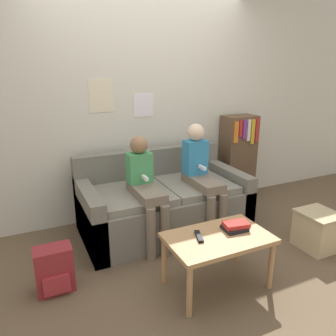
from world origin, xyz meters
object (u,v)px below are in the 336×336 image
Objects in this scene: storage_box at (317,230)px; backpack at (54,270)px; couch at (163,204)px; coffee_table at (218,243)px; person_right at (202,173)px; tv_remote at (199,236)px; bookshelf at (238,158)px; person_left at (145,186)px.

storage_box and backpack have the same top height.
coffee_table is (-0.01, -1.10, 0.10)m from couch.
person_right is 3.05× the size of backpack.
couch is 10.06× the size of tv_remote.
couch is at bearing 26.36° from backpack.
tv_remote is 1.40m from storage_box.
tv_remote is at bearing -178.78° from storage_box.
coffee_table is at bearing -90.69° from couch.
coffee_table is at bearing -112.56° from person_right.
storage_box is at bearing -40.31° from couch.
person_right is at bearing 14.17° from backpack.
couch is at bearing -163.65° from bookshelf.
storage_box is 2.46m from backpack.
couch is 1.36m from backpack.
tv_remote reaches higher than storage_box.
backpack is at bearing 157.73° from coffee_table.
backpack is at bearing -165.83° from person_right.
tv_remote is at bearing -81.89° from person_left.
couch reaches higher than storage_box.
backpack is (-1.20, 0.49, -0.21)m from coffee_table.
person_left is 0.64m from person_right.
backpack is (-1.22, -0.60, -0.11)m from couch.
storage_box is at bearing 3.45° from coffee_table.
coffee_table is 2.17× the size of storage_box.
backpack is (-2.47, -0.97, -0.38)m from bookshelf.
person_left is 6.22× the size of tv_remote.
couch is 1.33m from bookshelf.
storage_box is at bearing 18.68° from tv_remote.
person_right is 6.64× the size of tv_remote.
coffee_table is 1.24m from storage_box.
tv_remote is at bearing -121.60° from person_right.
couch is 1.55× the size of bookshelf.
bookshelf reaches higher than backpack.
person_right is at bearing 75.85° from tv_remote.
bookshelf is 2.97× the size of backpack.
tv_remote is 0.46× the size of backpack.
person_right is 1.27m from storage_box.
bookshelf reaches higher than person_left.
person_right is 1.01m from tv_remote.
person_left is (-0.28, -0.22, 0.33)m from couch.
person_left is 1.64m from bookshelf.
couch is 2.13× the size of coffee_table.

